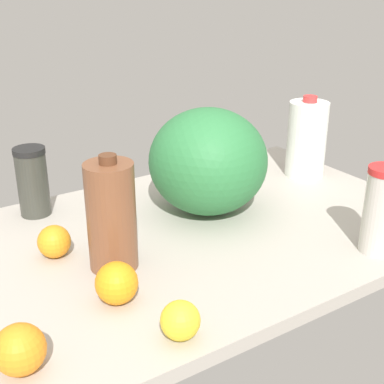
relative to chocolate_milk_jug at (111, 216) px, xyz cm
name	(u,v)px	position (x,y,z in cm)	size (l,w,h in cm)	color
countertop	(192,236)	(-22.28, -4.53, -12.96)	(120.00, 76.00, 3.00)	#ACA499
chocolate_milk_jug	(111,216)	(0.00, 0.00, 0.00)	(10.03, 10.03, 24.49)	brown
watermelon	(208,161)	(-32.08, -12.34, 1.78)	(29.50, 29.50, 26.49)	#2D773E
shaker_bottle	(33,181)	(5.57, -34.04, -2.69)	(7.81, 7.81, 17.46)	#373831
tumbler_cup	(381,210)	(-51.05, 25.34, -1.67)	(7.59, 7.59, 19.50)	beige
milk_jug	(307,139)	(-70.70, -17.39, -0.29)	(11.43, 11.43, 23.90)	white
orange_near_front	(54,242)	(8.97, -10.54, -7.89)	(7.14, 7.14, 7.14)	orange
lemon_loose	(180,320)	(0.78, 27.43, -8.04)	(6.85, 6.85, 6.85)	yellow
orange_far_back	(20,349)	(25.56, 21.01, -7.39)	(8.14, 8.14, 8.14)	orange
orange_beside_bowl	(117,283)	(5.12, 12.17, -7.43)	(8.06, 8.06, 8.06)	orange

